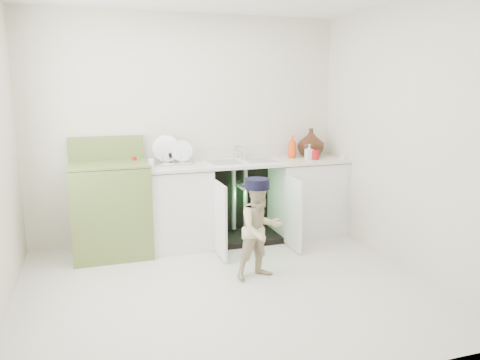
% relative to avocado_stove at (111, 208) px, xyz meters
% --- Properties ---
extents(ground, '(3.50, 3.50, 0.00)m').
position_rel_avocado_stove_xyz_m(ground, '(0.89, -1.18, -0.50)').
color(ground, '#BBB2A4').
rests_on(ground, ground).
extents(room_shell, '(6.00, 5.50, 1.26)m').
position_rel_avocado_stove_xyz_m(room_shell, '(0.89, -1.18, 0.75)').
color(room_shell, beige).
rests_on(room_shell, ground).
extents(counter_run, '(2.44, 1.02, 1.23)m').
position_rel_avocado_stove_xyz_m(counter_run, '(1.46, 0.03, -0.02)').
color(counter_run, silver).
rests_on(counter_run, ground).
extents(avocado_stove, '(0.78, 0.65, 1.20)m').
position_rel_avocado_stove_xyz_m(avocado_stove, '(0.00, 0.00, 0.00)').
color(avocado_stove, '#5A7533').
rests_on(avocado_stove, ground).
extents(repair_worker, '(0.51, 0.96, 0.92)m').
position_rel_avocado_stove_xyz_m(repair_worker, '(1.24, -1.06, -0.03)').
color(repair_worker, '#C5B28D').
rests_on(repair_worker, ground).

